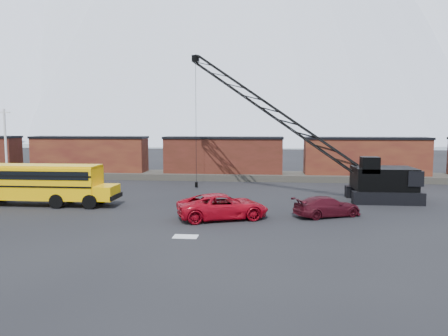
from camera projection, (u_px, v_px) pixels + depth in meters
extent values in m
plane|color=black|center=(189.00, 221.00, 28.81)|extent=(160.00, 160.00, 0.00)
cone|color=white|center=(315.00, 31.00, 333.59)|extent=(240.00, 240.00, 160.00)
cube|color=white|center=(262.00, 116.00, 364.05)|extent=(800.00, 80.00, 24.00)
cube|color=#454239|center=(223.00, 176.00, 50.55)|extent=(120.00, 5.00, 0.70)
cube|color=#451513|center=(90.00, 154.00, 51.90)|extent=(13.50, 2.90, 4.00)
cube|color=black|center=(89.00, 137.00, 51.69)|extent=(13.70, 3.10, 0.25)
cube|color=black|center=(57.00, 168.00, 52.50)|extent=(2.20, 2.40, 0.60)
cube|color=black|center=(124.00, 169.00, 51.66)|extent=(2.20, 2.40, 0.60)
cube|color=#551F17|center=(223.00, 155.00, 50.30)|extent=(13.50, 2.90, 4.00)
cube|color=black|center=(223.00, 138.00, 50.09)|extent=(13.70, 3.10, 0.25)
cube|color=black|center=(188.00, 170.00, 50.90)|extent=(2.20, 2.40, 0.60)
cube|color=black|center=(260.00, 171.00, 50.06)|extent=(2.20, 2.40, 0.60)
cube|color=#451513|center=(366.00, 157.00, 48.71)|extent=(13.50, 2.90, 4.00)
cube|color=black|center=(366.00, 138.00, 48.50)|extent=(13.70, 3.10, 0.25)
cube|color=black|center=(327.00, 171.00, 49.30)|extent=(2.20, 2.40, 0.60)
cube|color=black|center=(404.00, 172.00, 48.46)|extent=(2.20, 2.40, 0.60)
cylinder|color=silver|center=(6.00, 145.00, 48.61)|extent=(0.24, 0.24, 8.00)
cube|color=silver|center=(4.00, 112.00, 48.24)|extent=(1.40, 0.12, 0.12)
cube|color=silver|center=(186.00, 237.00, 24.80)|extent=(1.40, 0.90, 0.02)
cube|color=#EFB005|center=(36.00, 182.00, 34.18)|extent=(10.00, 2.50, 2.50)
cube|color=#EFB005|center=(106.00, 192.00, 33.69)|extent=(1.60, 2.30, 1.10)
cube|color=#EFB005|center=(36.00, 166.00, 34.05)|extent=(10.00, 2.30, 0.18)
cube|color=black|center=(27.00, 175.00, 32.86)|extent=(9.60, 0.05, 0.65)
cube|color=black|center=(44.00, 172.00, 35.35)|extent=(9.60, 0.05, 0.65)
cube|color=black|center=(116.00, 196.00, 33.64)|extent=(0.15, 2.45, 0.35)
cylinder|color=black|center=(3.00, 195.00, 35.81)|extent=(1.10, 0.35, 1.10)
cylinder|color=black|center=(57.00, 201.00, 32.95)|extent=(1.10, 0.35, 1.10)
cylinder|color=black|center=(70.00, 196.00, 35.23)|extent=(1.10, 0.35, 1.10)
cylinder|color=black|center=(90.00, 202.00, 32.69)|extent=(1.10, 0.35, 1.10)
cylinder|color=black|center=(101.00, 197.00, 34.97)|extent=(1.10, 0.35, 1.10)
imported|color=#A70817|center=(223.00, 206.00, 29.36)|extent=(6.73, 4.78, 1.70)
imported|color=#3F0B14|center=(327.00, 207.00, 30.13)|extent=(5.15, 3.77, 1.39)
cube|color=black|center=(388.00, 198.00, 34.56)|extent=(5.50, 1.00, 1.00)
cube|color=black|center=(378.00, 192.00, 37.73)|extent=(5.50, 1.00, 1.00)
cube|color=black|center=(383.00, 178.00, 36.00)|extent=(4.80, 3.60, 1.80)
cube|color=black|center=(409.00, 176.00, 35.78)|extent=(1.20, 3.80, 1.20)
cube|color=black|center=(370.00, 165.00, 34.83)|extent=(1.40, 1.20, 1.30)
cube|color=black|center=(371.00, 166.00, 34.28)|extent=(1.20, 0.06, 0.90)
cube|color=black|center=(196.00, 58.00, 42.05)|extent=(0.70, 0.50, 0.60)
cylinder|color=black|center=(196.00, 124.00, 42.70)|extent=(0.04, 0.04, 12.35)
cube|color=black|center=(196.00, 185.00, 43.32)|extent=(0.25, 0.25, 0.50)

